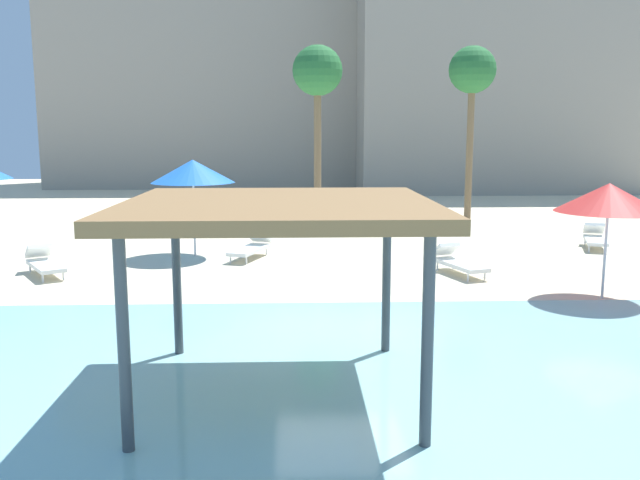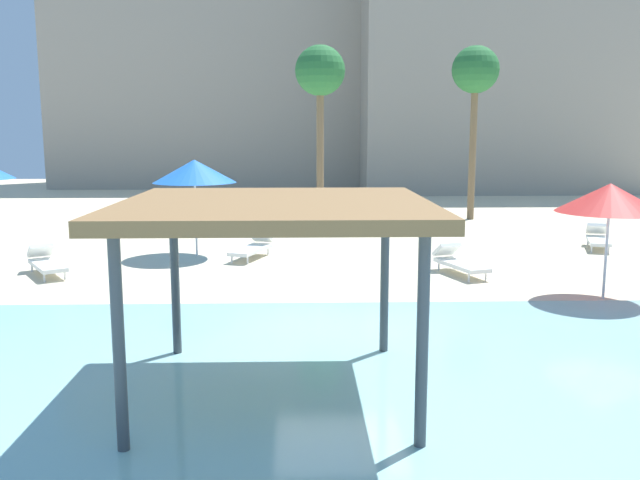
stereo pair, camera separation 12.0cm
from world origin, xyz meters
The scene contains 13 objects.
ground_plane centered at (0.00, 0.00, 0.00)m, with size 80.00×80.00×0.00m, color beige.
lagoon_water centered at (0.00, -5.25, 0.02)m, with size 44.00×13.50×0.04m, color #8CC6CC.
shade_pavilion centered at (-1.07, -3.35, 2.53)m, with size 4.08×4.08×2.71m.
beach_umbrella_red_1 centered at (5.86, 1.80, 2.21)m, with size 2.25×2.25×2.53m.
beach_umbrella_blue_2 centered at (-3.79, 7.23, 2.48)m, with size 2.41×2.41×2.82m.
lounge_chair_0 centered at (-2.12, 6.82, 0.33)m, with size 1.22×1.99×0.74m.
lounge_chair_1 centered at (3.29, 4.45, 0.33)m, with size 1.17×1.99×0.74m.
lounge_chair_2 centered at (-7.23, 4.69, 0.33)m, with size 1.52×1.92×0.74m.
lounge_chair_5 centered at (8.55, 8.11, 0.33)m, with size 1.19×1.99×0.74m.
palm_tree_0 centered at (6.34, 15.22, 5.88)m, with size 1.90×1.90×7.03m.
palm_tree_1 centered at (0.03, 13.69, 5.71)m, with size 1.90×1.90×6.84m.
hotel_block_0 centered at (-5.94, 34.43, 8.10)m, with size 21.51×8.46×16.21m, color #9E9384.
hotel_block_1 centered at (11.69, 30.55, 8.80)m, with size 17.33×10.30×17.60m, color #9E9384.
Camera 1 is at (-0.86, -12.21, 3.61)m, focal length 37.52 mm.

